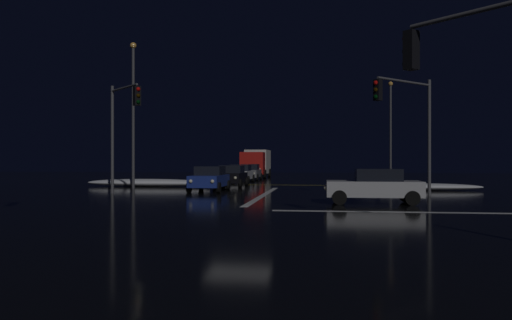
% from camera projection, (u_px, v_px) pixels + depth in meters
% --- Properties ---
extents(ground, '(120.00, 120.00, 0.10)m').
position_uv_depth(ground, '(239.00, 211.00, 20.03)').
color(ground, black).
extents(stop_line_north, '(0.35, 14.85, 0.01)m').
position_uv_depth(stop_line_north, '(264.00, 195.00, 28.61)').
color(stop_line_north, white).
rests_on(stop_line_north, ground).
extents(centre_line_ns, '(22.00, 0.15, 0.01)m').
position_uv_depth(centre_line_ns, '(280.00, 185.00, 40.11)').
color(centre_line_ns, yellow).
rests_on(centre_line_ns, ground).
extents(crosswalk_bar_east, '(14.85, 0.40, 0.01)m').
position_uv_depth(crosswalk_bar_east, '(472.00, 213.00, 18.91)').
color(crosswalk_bar_east, white).
rests_on(crosswalk_bar_east, ground).
extents(snow_bank_left_curb, '(9.44, 1.50, 0.57)m').
position_uv_depth(snow_bank_left_curb, '(149.00, 183.00, 37.67)').
color(snow_bank_left_curb, white).
rests_on(snow_bank_left_curb, ground).
extents(snow_bank_right_curb, '(8.07, 1.50, 0.46)m').
position_uv_depth(snow_bank_right_curb, '(419.00, 187.00, 33.08)').
color(snow_bank_right_curb, white).
rests_on(snow_bank_right_curb, ground).
extents(sedan_blue, '(2.02, 4.33, 1.57)m').
position_uv_depth(sedan_blue, '(210.00, 179.00, 31.95)').
color(sedan_blue, navy).
rests_on(sedan_blue, ground).
extents(sedan_black, '(2.02, 4.33, 1.57)m').
position_uv_depth(sedan_black, '(232.00, 176.00, 37.74)').
color(sedan_black, black).
rests_on(sedan_black, ground).
extents(sedan_white, '(2.02, 4.33, 1.57)m').
position_uv_depth(sedan_white, '(240.00, 173.00, 44.20)').
color(sedan_white, silver).
rests_on(sedan_white, ground).
extents(sedan_gray, '(2.02, 4.33, 1.57)m').
position_uv_depth(sedan_gray, '(250.00, 172.00, 49.58)').
color(sedan_gray, slate).
rests_on(sedan_gray, ground).
extents(box_truck, '(2.68, 8.28, 3.08)m').
position_uv_depth(box_truck, '(256.00, 162.00, 56.21)').
color(box_truck, red).
rests_on(box_truck, ground).
extents(sedan_silver_crossing, '(4.33, 2.02, 1.57)m').
position_uv_depth(sedan_silver_crossing, '(375.00, 186.00, 23.00)').
color(sedan_silver_crossing, '#B7B7BC').
rests_on(sedan_silver_crossing, ground).
extents(traffic_signal_se, '(3.75, 3.75, 5.84)m').
position_uv_depth(traffic_signal_se, '(512.00, 67.00, 11.60)').
color(traffic_signal_se, '#4C4C51').
rests_on(traffic_signal_se, ground).
extents(traffic_signal_ne, '(3.39, 3.39, 6.34)m').
position_uv_depth(traffic_signal_ne, '(409.00, 114.00, 26.72)').
color(traffic_signal_ne, '#4C4C51').
rests_on(traffic_signal_ne, ground).
extents(traffic_signal_nw, '(2.73, 2.73, 6.34)m').
position_uv_depth(traffic_signal_nw, '(122.00, 118.00, 29.02)').
color(traffic_signal_nw, '#4C4C51').
rests_on(traffic_signal_nw, ground).
extents(streetlamp_left_near, '(0.44, 0.44, 10.13)m').
position_uv_depth(streetlamp_left_near, '(133.00, 105.00, 35.41)').
color(streetlamp_left_near, '#424247').
rests_on(streetlamp_left_near, ground).
extents(streetlamp_right_far, '(0.44, 0.44, 9.47)m').
position_uv_depth(streetlamp_right_far, '(391.00, 124.00, 48.78)').
color(streetlamp_right_far, '#424247').
rests_on(streetlamp_right_far, ground).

